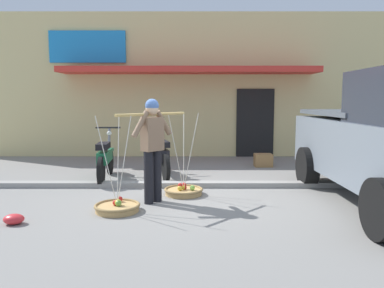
{
  "coord_description": "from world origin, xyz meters",
  "views": [
    {
      "loc": [
        0.13,
        -6.44,
        1.67
      ],
      "look_at": [
        0.15,
        0.6,
        0.85
      ],
      "focal_mm": 35.21,
      "sensor_mm": 36.0,
      "label": 1
    }
  ],
  "objects_px": {
    "motorcycle_second_in_row": "(160,156)",
    "wooden_crate": "(262,160)",
    "fruit_basket_left_side": "(183,191)",
    "fruit_vendor": "(152,144)",
    "motorcycle_nearest_shop": "(105,159)",
    "plastic_litter_bag": "(13,219)",
    "fruit_basket_right_side": "(117,207)"
  },
  "relations": [
    {
      "from": "fruit_vendor",
      "to": "motorcycle_second_in_row",
      "type": "xyz_separation_m",
      "value": [
        -0.05,
        2.14,
        -0.52
      ]
    },
    {
      "from": "fruit_vendor",
      "to": "fruit_basket_left_side",
      "type": "distance_m",
      "value": 1.14
    },
    {
      "from": "fruit_basket_left_side",
      "to": "motorcycle_nearest_shop",
      "type": "relative_size",
      "value": 0.8
    },
    {
      "from": "fruit_basket_left_side",
      "to": "motorcycle_nearest_shop",
      "type": "distance_m",
      "value": 2.13
    },
    {
      "from": "motorcycle_nearest_shop",
      "to": "fruit_vendor",
      "type": "bearing_deg",
      "value": -56.32
    },
    {
      "from": "motorcycle_second_in_row",
      "to": "wooden_crate",
      "type": "bearing_deg",
      "value": 26.3
    },
    {
      "from": "fruit_basket_left_side",
      "to": "plastic_litter_bag",
      "type": "relative_size",
      "value": 5.18
    },
    {
      "from": "fruit_basket_left_side",
      "to": "fruit_basket_right_side",
      "type": "height_order",
      "value": "same"
    },
    {
      "from": "wooden_crate",
      "to": "fruit_basket_right_side",
      "type": "bearing_deg",
      "value": -127.06
    },
    {
      "from": "fruit_basket_right_side",
      "to": "plastic_litter_bag",
      "type": "distance_m",
      "value": 1.42
    },
    {
      "from": "fruit_vendor",
      "to": "motorcycle_nearest_shop",
      "type": "bearing_deg",
      "value": 123.68
    },
    {
      "from": "fruit_basket_right_side",
      "to": "motorcycle_nearest_shop",
      "type": "height_order",
      "value": "fruit_basket_right_side"
    },
    {
      "from": "fruit_basket_left_side",
      "to": "motorcycle_second_in_row",
      "type": "height_order",
      "value": "fruit_basket_left_side"
    },
    {
      "from": "motorcycle_second_in_row",
      "to": "wooden_crate",
      "type": "relative_size",
      "value": 4.04
    },
    {
      "from": "fruit_basket_left_side",
      "to": "motorcycle_second_in_row",
      "type": "distance_m",
      "value": 1.77
    },
    {
      "from": "fruit_basket_left_side",
      "to": "fruit_basket_right_side",
      "type": "xyz_separation_m",
      "value": [
        -0.98,
        -1.01,
        -0.0
      ]
    },
    {
      "from": "motorcycle_second_in_row",
      "to": "wooden_crate",
      "type": "distance_m",
      "value": 2.8
    },
    {
      "from": "fruit_vendor",
      "to": "plastic_litter_bag",
      "type": "relative_size",
      "value": 6.05
    },
    {
      "from": "fruit_vendor",
      "to": "fruit_basket_right_side",
      "type": "height_order",
      "value": "fruit_vendor"
    },
    {
      "from": "wooden_crate",
      "to": "fruit_basket_left_side",
      "type": "bearing_deg",
      "value": -124.23
    },
    {
      "from": "fruit_basket_left_side",
      "to": "fruit_vendor",
      "type": "bearing_deg",
      "value": -134.06
    },
    {
      "from": "motorcycle_second_in_row",
      "to": "plastic_litter_bag",
      "type": "xyz_separation_m",
      "value": [
        -1.73,
        -3.24,
        -0.38
      ]
    },
    {
      "from": "motorcycle_second_in_row",
      "to": "fruit_vendor",
      "type": "bearing_deg",
      "value": -88.65
    },
    {
      "from": "motorcycle_nearest_shop",
      "to": "plastic_litter_bag",
      "type": "bearing_deg",
      "value": -101.83
    },
    {
      "from": "motorcycle_second_in_row",
      "to": "wooden_crate",
      "type": "height_order",
      "value": "motorcycle_second_in_row"
    },
    {
      "from": "motorcycle_nearest_shop",
      "to": "plastic_litter_bag",
      "type": "height_order",
      "value": "motorcycle_nearest_shop"
    },
    {
      "from": "fruit_basket_left_side",
      "to": "plastic_litter_bag",
      "type": "distance_m",
      "value": 2.77
    },
    {
      "from": "motorcycle_nearest_shop",
      "to": "motorcycle_second_in_row",
      "type": "distance_m",
      "value": 1.19
    },
    {
      "from": "fruit_basket_right_side",
      "to": "motorcycle_second_in_row",
      "type": "height_order",
      "value": "fruit_basket_right_side"
    },
    {
      "from": "fruit_basket_right_side",
      "to": "motorcycle_nearest_shop",
      "type": "distance_m",
      "value": 2.41
    },
    {
      "from": "fruit_basket_right_side",
      "to": "motorcycle_nearest_shop",
      "type": "xyz_separation_m",
      "value": [
        -0.69,
        2.28,
        0.38
      ]
    },
    {
      "from": "fruit_basket_right_side",
      "to": "wooden_crate",
      "type": "height_order",
      "value": "fruit_basket_right_side"
    }
  ]
}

